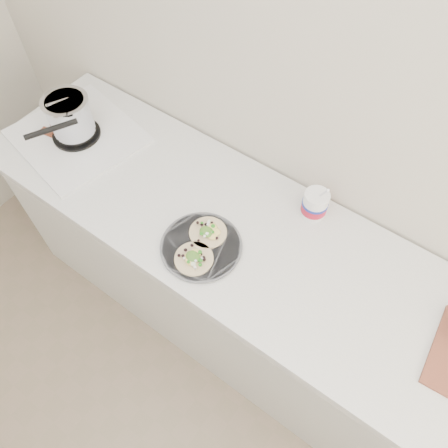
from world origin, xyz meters
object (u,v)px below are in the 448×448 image
Objects in this scene: stove at (73,124)px; taco_plate at (201,245)px; bacon_plate at (58,138)px; tub at (316,203)px.

taco_plate is at bearing 1.74° from stove.
bacon_plate is at bearing -128.01° from stove.
tub is 1.14m from bacon_plate.
stove is at bearing -166.86° from tub.
stove is at bearing 40.79° from bacon_plate.
bacon_plate is at bearing -164.94° from tub.
taco_plate is 1.37× the size of tub.
stove is 2.09× the size of bacon_plate.
stove reaches higher than taco_plate.
tub is at bearing 24.33° from stove.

